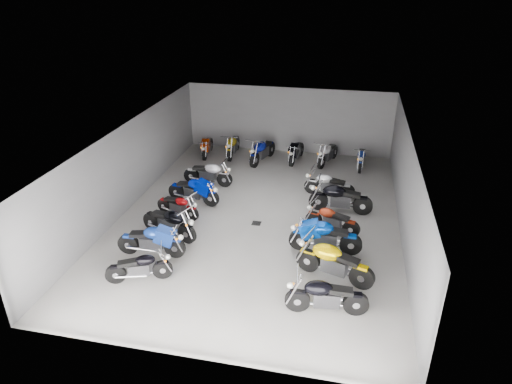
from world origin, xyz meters
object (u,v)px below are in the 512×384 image
(motorcycle_back_d, at_px, (296,151))
(motorcycle_back_b, at_px, (233,145))
(motorcycle_left_b, at_px, (152,241))
(motorcycle_back_c, at_px, (262,151))
(motorcycle_left_a, at_px, (140,267))
(motorcycle_right_e, at_px, (340,198))
(motorcycle_right_a, at_px, (326,296))
(motorcycle_back_e, at_px, (328,153))
(motorcycle_right_c, at_px, (324,237))
(drain_grate, at_px, (256,223))
(motorcycle_back_a, at_px, (207,146))
(motorcycle_left_e, at_px, (194,190))
(motorcycle_left_c, at_px, (169,223))
(motorcycle_right_f, at_px, (329,185))
(motorcycle_right_d, at_px, (332,220))
(motorcycle_left_d, at_px, (178,206))
(motorcycle_left_f, at_px, (208,173))
(motorcycle_right_b, at_px, (334,262))
(motorcycle_back_f, at_px, (361,158))

(motorcycle_back_d, bearing_deg, motorcycle_back_b, 7.63)
(motorcycle_left_b, bearing_deg, motorcycle_back_c, 164.30)
(motorcycle_back_c, bearing_deg, motorcycle_left_a, 96.20)
(motorcycle_left_a, height_order, motorcycle_right_e, motorcycle_right_e)
(motorcycle_right_a, distance_m, motorcycle_back_e, 10.50)
(motorcycle_back_d, bearing_deg, motorcycle_left_b, 78.01)
(motorcycle_left_b, xyz_separation_m, motorcycle_right_e, (5.64, 4.17, 0.04))
(motorcycle_right_a, bearing_deg, motorcycle_right_c, -1.93)
(drain_grate, height_order, motorcycle_back_a, motorcycle_back_a)
(motorcycle_left_e, bearing_deg, motorcycle_right_c, 75.71)
(motorcycle_back_a, bearing_deg, motorcycle_left_c, 92.54)
(motorcycle_left_b, bearing_deg, motorcycle_right_a, 70.58)
(motorcycle_left_b, bearing_deg, motorcycle_right_f, 133.18)
(motorcycle_right_d, bearing_deg, motorcycle_back_d, 35.10)
(motorcycle_left_d, relative_size, motorcycle_left_f, 0.83)
(motorcycle_left_a, distance_m, motorcycle_back_b, 10.27)
(motorcycle_left_c, relative_size, motorcycle_right_a, 0.98)
(motorcycle_left_c, bearing_deg, motorcycle_back_c, -173.82)
(motorcycle_right_e, distance_m, motorcycle_back_d, 5.23)
(motorcycle_right_d, bearing_deg, motorcycle_right_e, 9.54)
(motorcycle_right_b, xyz_separation_m, motorcycle_back_d, (-2.26, 8.95, -0.08))
(motorcycle_left_a, distance_m, motorcycle_right_f, 8.38)
(motorcycle_left_f, distance_m, motorcycle_right_a, 8.90)
(drain_grate, bearing_deg, motorcycle_left_d, -178.49)
(motorcycle_back_c, bearing_deg, motorcycle_right_f, 153.36)
(motorcycle_right_d, distance_m, motorcycle_back_f, 6.16)
(motorcycle_back_e, bearing_deg, motorcycle_right_c, 111.40)
(motorcycle_left_f, xyz_separation_m, motorcycle_back_c, (1.71, 2.99, 0.05))
(motorcycle_left_f, height_order, motorcycle_back_d, motorcycle_left_f)
(motorcycle_right_e, xyz_separation_m, motorcycle_back_d, (-2.25, 4.72, -0.07))
(motorcycle_left_a, height_order, motorcycle_back_a, motorcycle_back_a)
(drain_grate, height_order, motorcycle_left_b, motorcycle_left_b)
(motorcycle_right_d, height_order, motorcycle_back_a, motorcycle_back_a)
(motorcycle_left_a, xyz_separation_m, motorcycle_left_c, (-0.07, 2.49, 0.08))
(motorcycle_back_b, height_order, motorcycle_back_d, motorcycle_back_b)
(motorcycle_right_a, bearing_deg, motorcycle_back_c, 13.25)
(motorcycle_right_a, xyz_separation_m, motorcycle_back_a, (-6.49, 10.33, -0.06))
(motorcycle_back_e, bearing_deg, motorcycle_left_e, 65.24)
(drain_grate, height_order, motorcycle_right_b, motorcycle_right_b)
(motorcycle_left_d, relative_size, motorcycle_right_c, 0.77)
(drain_grate, xyz_separation_m, motorcycle_back_a, (-3.74, 6.08, 0.47))
(motorcycle_right_b, distance_m, motorcycle_back_a, 11.00)
(motorcycle_left_c, distance_m, motorcycle_left_d, 1.42)
(motorcycle_left_d, xyz_separation_m, motorcycle_back_a, (-0.83, 6.16, 0.03))
(motorcycle_right_a, height_order, motorcycle_back_b, motorcycle_back_b)
(motorcycle_back_b, height_order, motorcycle_back_c, motorcycle_back_c)
(motorcycle_left_b, xyz_separation_m, motorcycle_left_f, (0.13, 5.48, -0.02))
(motorcycle_left_e, relative_size, motorcycle_right_b, 0.93)
(motorcycle_right_c, relative_size, motorcycle_back_e, 1.11)
(motorcycle_left_e, xyz_separation_m, motorcycle_right_b, (5.57, -3.82, 0.05))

